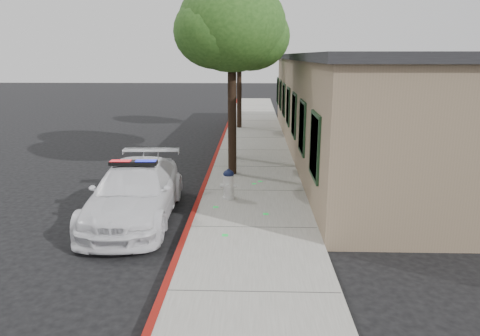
% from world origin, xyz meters
% --- Properties ---
extents(ground, '(120.00, 120.00, 0.00)m').
position_xyz_m(ground, '(0.00, 0.00, 0.00)').
color(ground, black).
rests_on(ground, ground).
extents(sidewalk, '(3.20, 60.00, 0.15)m').
position_xyz_m(sidewalk, '(1.60, 3.00, 0.07)').
color(sidewalk, gray).
rests_on(sidewalk, ground).
extents(red_curb, '(0.14, 60.00, 0.16)m').
position_xyz_m(red_curb, '(0.06, 3.00, 0.08)').
color(red_curb, maroon).
rests_on(red_curb, ground).
extents(clapboard_building, '(7.30, 20.89, 4.24)m').
position_xyz_m(clapboard_building, '(6.69, 9.00, 2.13)').
color(clapboard_building, '#826D55').
rests_on(clapboard_building, ground).
extents(police_car, '(2.20, 5.06, 1.57)m').
position_xyz_m(police_car, '(-1.44, 0.88, 0.73)').
color(police_car, white).
rests_on(police_car, ground).
extents(fire_hydrant, '(0.49, 0.43, 0.87)m').
position_xyz_m(fire_hydrant, '(0.92, 2.17, 0.59)').
color(fire_hydrant, silver).
rests_on(fire_hydrant, sidewalk).
extents(street_tree_near, '(3.77, 3.53, 6.46)m').
position_xyz_m(street_tree_near, '(0.90, 4.97, 4.97)').
color(street_tree_near, black).
rests_on(street_tree_near, sidewalk).
extents(street_tree_mid, '(3.96, 3.69, 7.05)m').
position_xyz_m(street_tree_mid, '(0.78, 7.53, 5.47)').
color(street_tree_mid, black).
rests_on(street_tree_mid, sidewalk).
extents(street_tree_far, '(3.33, 3.07, 5.81)m').
position_xyz_m(street_tree_far, '(0.82, 15.23, 4.52)').
color(street_tree_far, black).
rests_on(street_tree_far, sidewalk).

